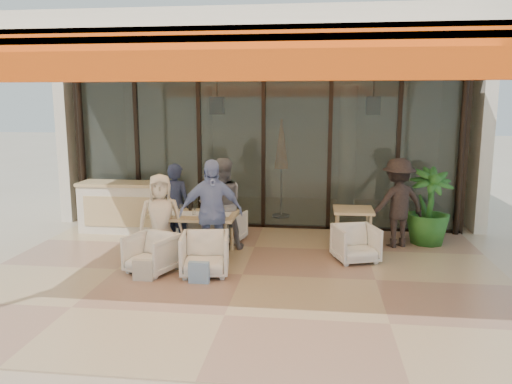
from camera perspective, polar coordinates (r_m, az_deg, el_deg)
ground at (r=7.74m, az=-1.57°, el=-9.57°), size 70.00×70.00×0.00m
terrace_floor at (r=7.74m, az=-1.57°, el=-9.54°), size 8.00×6.00×0.01m
terrace_structure at (r=7.06m, az=-2.03°, el=15.33°), size 8.00×6.00×3.40m
glass_storefront at (r=10.31m, az=0.87°, el=4.52°), size 8.08×0.10×3.20m
interior_block at (r=12.57m, az=2.05°, el=8.41°), size 9.05×3.62×3.52m
host_counter at (r=10.45m, az=-14.65°, el=-1.66°), size 1.85×0.65×1.04m
dining_table at (r=8.62m, az=-7.27°, el=-2.85°), size 1.50×0.90×0.93m
chair_far_left at (r=9.69m, az=-8.24°, el=-3.67°), size 0.76×0.73×0.63m
chair_far_right at (r=9.51m, az=-3.34°, el=-3.78°), size 0.74×0.71×0.65m
chair_near_left at (r=7.93m, az=-11.84°, el=-6.70°), size 0.85×0.83×0.69m
chair_near_right at (r=7.70m, az=-5.88°, el=-6.87°), size 0.80×0.76×0.73m
diner_navy at (r=9.12m, az=-9.13°, el=-1.57°), size 0.63×0.48×1.56m
diner_grey at (r=8.92m, az=-3.94°, el=-1.41°), size 0.97×0.86×1.66m
diner_cream at (r=8.29m, az=-10.83°, el=-3.07°), size 0.84×0.67×1.49m
diner_periwinkle at (r=8.05m, az=-5.15°, el=-2.40°), size 1.10×0.73×1.74m
tote_bag_cream at (r=7.63m, az=-12.76°, el=-8.79°), size 0.30×0.10×0.34m
tote_bag_blue at (r=7.39m, az=-6.54°, el=-9.21°), size 0.30×0.10×0.34m
side_table at (r=9.12m, az=11.05°, el=-2.55°), size 0.70×0.70×0.74m
side_chair at (r=8.46m, az=11.33°, el=-5.63°), size 0.82×0.80×0.68m
standing_woman at (r=9.38m, az=15.86°, el=-1.25°), size 1.21×0.97×1.64m
potted_palm at (r=9.73m, az=19.13°, el=-1.62°), size 0.95×0.95×1.44m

